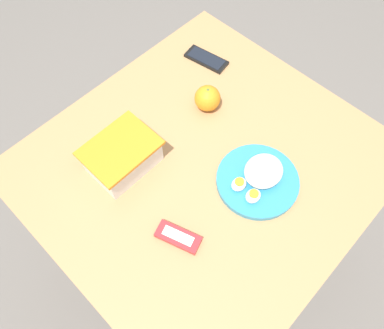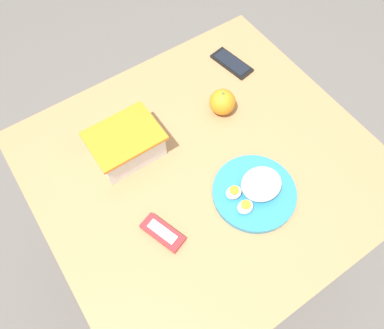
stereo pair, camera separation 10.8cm
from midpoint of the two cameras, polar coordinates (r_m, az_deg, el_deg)
ground_plane at (r=1.81m, az=-0.52°, el=-11.58°), size 10.00×10.00×0.00m
table at (r=1.18m, az=-0.77°, el=-1.72°), size 0.98×0.92×0.75m
food_container at (r=1.10m, az=-13.32°, el=0.86°), size 0.20×0.16×0.10m
orange_fruit at (r=1.19m, az=-0.22°, el=9.85°), size 0.08×0.08×0.08m
rice_plate at (r=1.07m, az=7.37°, el=-2.29°), size 0.24×0.24×0.07m
candy_bar at (r=1.01m, az=-5.21°, el=-11.24°), size 0.09×0.13×0.02m
cell_phone at (r=1.36m, az=-0.14°, el=15.61°), size 0.09×0.16×0.01m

